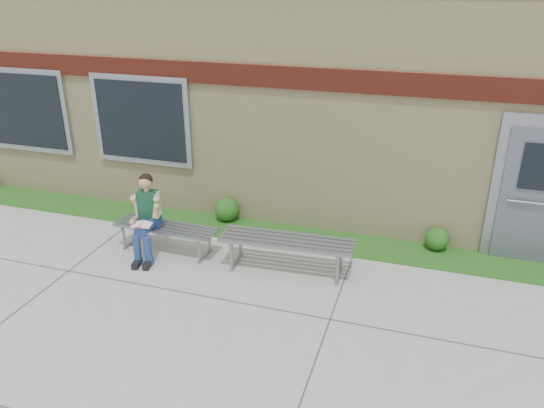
% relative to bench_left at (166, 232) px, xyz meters
% --- Properties ---
extents(ground, '(80.00, 80.00, 0.00)m').
position_rel_bench_left_xyz_m(ground, '(1.89, -1.54, -0.34)').
color(ground, '#9E9E99').
rests_on(ground, ground).
extents(grass_strip, '(16.00, 0.80, 0.02)m').
position_rel_bench_left_xyz_m(grass_strip, '(1.89, 1.06, -0.33)').
color(grass_strip, '#1D4E14').
rests_on(grass_strip, ground).
extents(school_building, '(16.20, 6.22, 4.20)m').
position_rel_bench_left_xyz_m(school_building, '(1.89, 4.45, 1.77)').
color(school_building, beige).
rests_on(school_building, ground).
extents(bench_left, '(1.70, 0.53, 0.44)m').
position_rel_bench_left_xyz_m(bench_left, '(0.00, 0.00, 0.00)').
color(bench_left, gray).
rests_on(bench_left, ground).
extents(bench_right, '(2.01, 0.65, 0.51)m').
position_rel_bench_left_xyz_m(bench_right, '(2.00, 0.00, 0.06)').
color(bench_right, gray).
rests_on(bench_right, ground).
extents(girl, '(0.51, 0.82, 1.32)m').
position_rel_bench_left_xyz_m(girl, '(-0.20, -0.20, 0.35)').
color(girl, navy).
rests_on(girl, ground).
extents(shrub_mid, '(0.43, 0.43, 0.43)m').
position_rel_bench_left_xyz_m(shrub_mid, '(0.51, 1.31, -0.10)').
color(shrub_mid, '#1D4E14').
rests_on(shrub_mid, grass_strip).
extents(shrub_east, '(0.37, 0.37, 0.37)m').
position_rel_bench_left_xyz_m(shrub_east, '(4.13, 1.31, -0.13)').
color(shrub_east, '#1D4E14').
rests_on(shrub_east, grass_strip).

